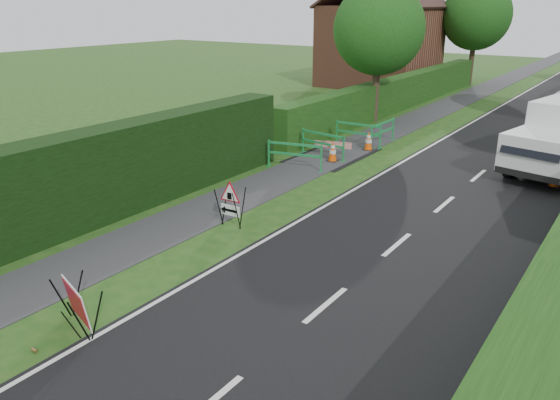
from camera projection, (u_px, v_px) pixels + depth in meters
The scene contains 18 objects.
ground at pixel (198, 291), 11.41m from camera, with size 120.00×120.00×0.00m, color #1B4614.
footpath at pixel (495, 85), 40.05m from camera, with size 2.00×90.00×0.02m, color #2D2D30.
hedge_west_near at pixel (55, 236), 14.09m from camera, with size 1.10×18.00×2.50m, color black.
hedge_west_far at pixel (398, 109), 31.08m from camera, with size 1.00×24.00×1.80m, color #14380F.
house_west at pixel (380, 44), 38.96m from camera, with size 7.50×7.40×7.88m.
tree_nw at pixel (379, 29), 26.26m from camera, with size 4.40×4.40×6.70m.
tree_fw at pixel (477, 16), 38.50m from camera, with size 4.80×4.80×7.24m.
red_rect_sign at pixel (76, 304), 9.91m from camera, with size 1.19×0.92×0.90m.
triangle_sign at pixel (229, 201), 14.39m from camera, with size 0.77×0.77×1.09m.
traffic_cone_0 at pixel (556, 176), 17.71m from camera, with size 0.38×0.38×0.79m.
traffic_cone_3 at pixel (333, 151), 20.59m from camera, with size 0.38×0.38×0.79m.
traffic_cone_4 at pixel (369, 141), 22.17m from camera, with size 0.38×0.38×0.79m.
ped_barrier_0 at pixel (295, 152), 19.54m from camera, with size 2.08×0.83×1.00m.
ped_barrier_1 at pixel (323, 141), 21.08m from camera, with size 2.09×0.63×1.00m.
ped_barrier_2 at pixel (358, 131), 22.74m from camera, with size 2.07×0.42×1.00m.
ped_barrier_3 at pixel (383, 130), 23.01m from camera, with size 0.43×2.07×1.00m.
redwhite_plank at pixel (332, 156), 21.48m from camera, with size 1.50×0.04×0.25m, color red.
litter_can at pixel (35, 352), 9.41m from camera, with size 0.07×0.07×0.12m, color #BF7F4C.
Camera 1 is at (7.16, -7.30, 5.67)m, focal length 35.00 mm.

